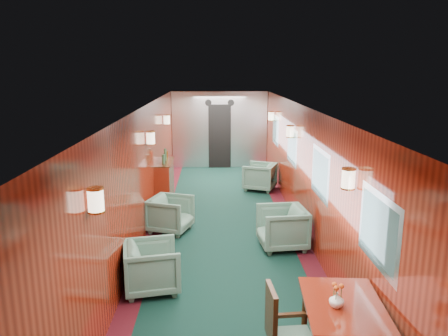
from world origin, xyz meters
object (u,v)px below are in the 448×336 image
object	(u,v)px
dining_table	(343,315)
armchair_left_far	(171,214)
armchair_right_far	(260,177)
armchair_right_near	(282,228)
side_chair	(283,331)
credenza	(165,182)
armchair_left_near	(152,267)

from	to	relation	value
dining_table	armchair_left_far	world-z (taller)	dining_table
armchair_left_far	armchair_right_far	bearing A→B (deg)	-16.02
dining_table	armchair_right_near	bearing A→B (deg)	95.69
side_chair	armchair_right_near	xyz separation A→B (m)	(0.53, 3.34, -0.18)
armchair_right_near	side_chair	bearing A→B (deg)	-14.87
credenza	armchair_right_far	size ratio (longest dim) A/B	1.67
side_chair	credenza	size ratio (longest dim) A/B	0.79
dining_table	armchair_left_near	distance (m)	2.86
armchair_left_far	armchair_right_far	xyz separation A→B (m)	(2.03, 2.90, 0.01)
dining_table	credenza	size ratio (longest dim) A/B	0.89
side_chair	armchair_right_near	world-z (taller)	side_chair
side_chair	armchair_left_far	xyz separation A→B (m)	(-1.50, 4.19, -0.21)
armchair_left_far	credenza	bearing A→B (deg)	28.49
armchair_right_near	armchair_left_far	bearing A→B (deg)	-118.62
side_chair	armchair_left_near	bearing A→B (deg)	125.29
credenza	armchair_right_far	bearing A→B (deg)	25.87
dining_table	armchair_right_near	distance (m)	3.33
armchair_left_near	armchair_right_near	size ratio (longest dim) A/B	0.95
credenza	armchair_right_far	world-z (taller)	credenza
armchair_left_far	armchair_right_near	xyz separation A→B (m)	(2.03, -0.85, 0.03)
dining_table	armchair_right_near	xyz separation A→B (m)	(-0.08, 3.31, -0.32)
armchair_right_near	armchair_right_far	bearing A→B (deg)	173.99
credenza	armchair_right_far	xyz separation A→B (m)	(2.33, 1.13, -0.16)
dining_table	armchair_left_far	size ratio (longest dim) A/B	1.53
armchair_left_far	armchair_right_near	world-z (taller)	armchair_right_near
dining_table	armchair_left_near	xyz separation A→B (m)	(-2.16, 1.85, -0.34)
credenza	dining_table	bearing A→B (deg)	-67.94
credenza	armchair_right_far	distance (m)	2.59
armchair_left_near	armchair_right_near	world-z (taller)	armchair_right_near
armchair_left_near	armchair_right_far	world-z (taller)	armchair_right_far
dining_table	side_chair	xyz separation A→B (m)	(-0.60, -0.03, -0.14)
armchair_right_near	armchair_right_far	xyz separation A→B (m)	(0.01, 3.75, -0.02)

